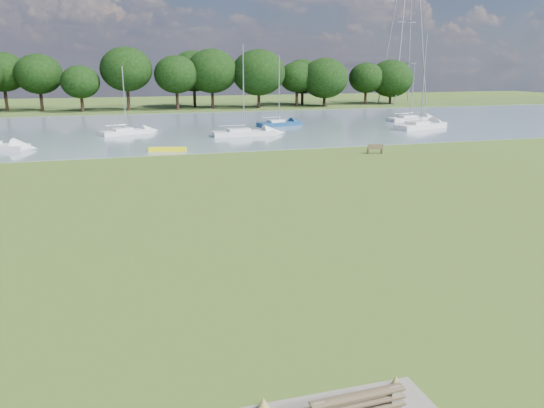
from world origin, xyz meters
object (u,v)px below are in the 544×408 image
object	(u,v)px
riverbank_bench	(375,149)
sailboat_5	(410,118)
sailboat_0	(420,124)
sailboat_3	(126,130)
sailboat_4	(243,131)
kayak	(167,149)
sailboat_1	(279,122)

from	to	relation	value
riverbank_bench	sailboat_5	distance (m)	28.53
sailboat_0	sailboat_3	world-z (taller)	sailboat_0
sailboat_0	sailboat_3	size ratio (longest dim) A/B	1.51
sailboat_5	sailboat_0	bearing A→B (deg)	-121.01
riverbank_bench	sailboat_0	distance (m)	20.02
sailboat_4	kayak	bearing A→B (deg)	-137.36
riverbank_bench	sailboat_3	bearing A→B (deg)	148.89
kayak	sailboat_5	world-z (taller)	sailboat_5
kayak	sailboat_0	distance (m)	31.41
sailboat_0	sailboat_5	xyz separation A→B (m)	(3.58, 8.08, -0.11)
sailboat_0	sailboat_5	bearing A→B (deg)	45.45
riverbank_bench	sailboat_0	size ratio (longest dim) A/B	0.13
sailboat_3	sailboat_4	bearing A→B (deg)	-46.06
kayak	sailboat_3	world-z (taller)	sailboat_3
sailboat_0	sailboat_4	world-z (taller)	sailboat_0
sailboat_4	sailboat_5	distance (m)	26.45
sailboat_3	sailboat_5	xyz separation A→B (m)	(36.81, 3.83, 0.00)
sailboat_0	sailboat_1	world-z (taller)	sailboat_0
sailboat_4	sailboat_1	bearing A→B (deg)	50.27
sailboat_1	sailboat_4	distance (m)	10.00
riverbank_bench	kayak	size ratio (longest dim) A/B	0.43
riverbank_bench	sailboat_5	world-z (taller)	sailboat_5
kayak	sailboat_3	size ratio (longest dim) A/B	0.45
sailboat_0	sailboat_1	size ratio (longest dim) A/B	1.28
sailboat_5	riverbank_bench	bearing A→B (deg)	-133.87
sailboat_3	sailboat_0	bearing A→B (deg)	-31.42
sailboat_1	sailboat_3	world-z (taller)	sailboat_1
kayak	sailboat_1	size ratio (longest dim) A/B	0.38
kayak	sailboat_5	distance (m)	37.69
kayak	sailboat_5	size ratio (longest dim) A/B	0.43
sailboat_5	sailboat_1	bearing A→B (deg)	175.42
kayak	sailboat_4	world-z (taller)	sailboat_4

